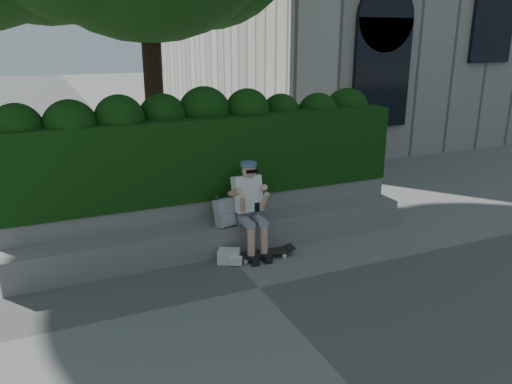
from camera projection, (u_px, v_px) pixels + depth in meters
name	position (u px, v px, depth m)	size (l,w,h in m)	color
ground	(259.00, 288.00, 6.39)	(80.00, 80.00, 0.00)	slate
bench_ledge	(225.00, 237.00, 7.42)	(6.00, 0.45, 0.45)	gray
planter_wall	(214.00, 217.00, 7.78)	(6.00, 0.50, 0.75)	gray
hedge	(207.00, 154.00, 7.69)	(6.00, 1.00, 1.20)	black
person	(249.00, 204.00, 7.22)	(0.40, 0.76, 1.38)	gray
skateboard	(263.00, 253.00, 7.23)	(0.86, 0.29, 0.09)	black
backpack_plaid	(224.00, 213.00, 7.19)	(0.27, 0.15, 0.40)	silver
backpack_ground	(229.00, 256.00, 7.07)	(0.30, 0.21, 0.20)	white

